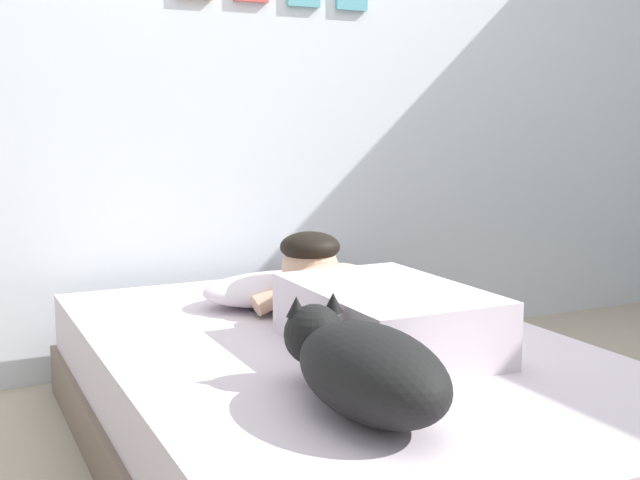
# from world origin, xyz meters

# --- Properties ---
(ground_plane) EXTENTS (12.79, 12.79, 0.00)m
(ground_plane) POSITION_xyz_m (0.00, 0.00, 0.00)
(ground_plane) COLOR tan
(back_wall) EXTENTS (4.39, 0.12, 2.50)m
(back_wall) POSITION_xyz_m (-0.00, 1.35, 1.25)
(back_wall) COLOR silver
(back_wall) RESTS_ON ground
(bed) EXTENTS (1.33, 2.10, 0.38)m
(bed) POSITION_xyz_m (-0.31, 0.15, 0.19)
(bed) COLOR #726051
(bed) RESTS_ON ground
(pillow) EXTENTS (0.52, 0.32, 0.11)m
(pillow) POSITION_xyz_m (-0.28, 0.68, 0.43)
(pillow) COLOR silver
(pillow) RESTS_ON bed
(person_lying) EXTENTS (0.43, 0.92, 0.27)m
(person_lying) POSITION_xyz_m (-0.22, 0.16, 0.48)
(person_lying) COLOR silver
(person_lying) RESTS_ON bed
(dog) EXTENTS (0.26, 0.58, 0.21)m
(dog) POSITION_xyz_m (-0.51, -0.36, 0.48)
(dog) COLOR black
(dog) RESTS_ON bed
(coffee_cup) EXTENTS (0.12, 0.09, 0.07)m
(coffee_cup) POSITION_xyz_m (-0.14, 0.46, 0.41)
(coffee_cup) COLOR white
(coffee_cup) RESTS_ON bed
(cell_phone) EXTENTS (0.07, 0.14, 0.01)m
(cell_phone) POSITION_xyz_m (-0.23, -0.18, 0.38)
(cell_phone) COLOR black
(cell_phone) RESTS_ON bed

